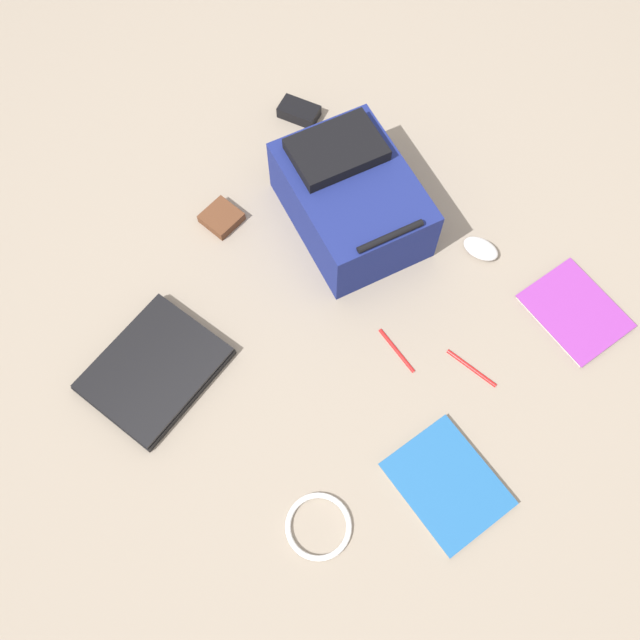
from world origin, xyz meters
TOP-DOWN VIEW (x-y plane):
  - ground_plane at (0.00, 0.00)m, footprint 3.80×3.80m
  - backpack at (0.26, 0.18)m, footprint 0.39×0.46m
  - laptop at (-0.38, 0.21)m, footprint 0.34×0.28m
  - book_manual at (-0.10, -0.46)m, footprint 0.24×0.28m
  - book_red at (0.45, -0.41)m, footprint 0.23×0.26m
  - computer_mouse at (0.42, -0.13)m, footprint 0.08×0.10m
  - cable_coil at (-0.36, -0.32)m, footprint 0.15×0.15m
  - power_brick at (0.41, 0.52)m, footprint 0.10×0.13m
  - pen_black at (0.07, -0.17)m, footprint 0.03×0.13m
  - pen_blue at (0.16, -0.32)m, footprint 0.02×0.14m
  - earbud_pouch at (0.02, 0.41)m, footprint 0.09×0.09m

SIDE VIEW (x-z plane):
  - ground_plane at x=0.00m, z-range 0.00..0.00m
  - pen_black at x=0.07m, z-range 0.00..0.01m
  - pen_blue at x=0.16m, z-range 0.00..0.01m
  - book_red at x=0.45m, z-range 0.00..0.01m
  - cable_coil at x=-0.36m, z-range 0.00..0.01m
  - book_manual at x=-0.10m, z-range 0.00..0.02m
  - earbud_pouch at x=0.02m, z-range 0.00..0.03m
  - laptop at x=-0.38m, z-range 0.00..0.03m
  - power_brick at x=0.41m, z-range 0.00..0.03m
  - computer_mouse at x=0.42m, z-range 0.00..0.03m
  - backpack at x=0.26m, z-range -0.01..0.20m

